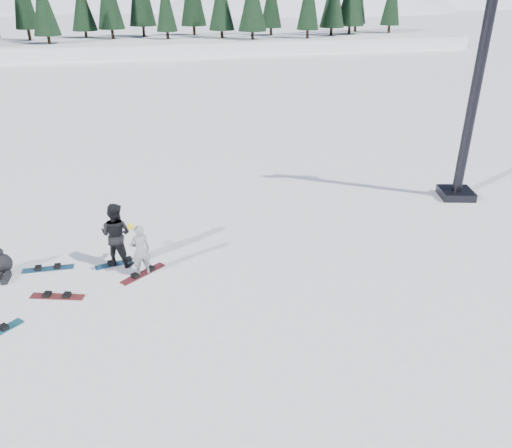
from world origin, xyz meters
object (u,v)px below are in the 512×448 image
at_px(seated_rider, 2,265).
at_px(snowboarder_man, 116,234).
at_px(snowboarder_woman, 140,250).
at_px(snowboard_loose_b, 57,297).
at_px(snowboard_loose_c, 48,269).
at_px(lift_tower, 471,114).

bearing_deg(seated_rider, snowboarder_man, 8.70).
xyz_separation_m(snowboarder_woman, snowboard_loose_b, (-2.37, -0.63, -0.81)).
xyz_separation_m(seated_rider, snowboard_loose_c, (1.26, -0.05, -0.31)).
distance_m(lift_tower, snowboarder_man, 13.70).
bearing_deg(snowboard_loose_c, snowboarder_woman, -17.06).
xyz_separation_m(snowboarder_woman, snowboarder_man, (-0.66, 0.84, 0.19)).
distance_m(seated_rider, snowboard_loose_b, 2.40).
distance_m(snowboarder_woman, seated_rider, 4.21).
height_order(snowboarder_man, snowboard_loose_b, snowboarder_man).
bearing_deg(snowboard_loose_c, seated_rider, -179.22).
distance_m(lift_tower, snowboarder_woman, 13.25).
distance_m(snowboarder_woman, snowboard_loose_c, 3.08).
relative_size(lift_tower, snowboard_loose_b, 5.58).
xyz_separation_m(lift_tower, seated_rider, (-16.72, -1.81, -3.08)).
height_order(lift_tower, seated_rider, lift_tower).
relative_size(seated_rider, snowboard_loose_b, 0.70).
bearing_deg(snowboarder_man, seated_rider, 26.06).
bearing_deg(seated_rider, snowboard_loose_b, -32.75).
bearing_deg(snowboarder_woman, seated_rider, -27.69).
distance_m(snowboard_loose_c, snowboard_loose_b, 1.70).
height_order(snowboarder_woman, snowboarder_man, snowboarder_man).
bearing_deg(snowboard_loose_b, snowboarder_woman, 33.00).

